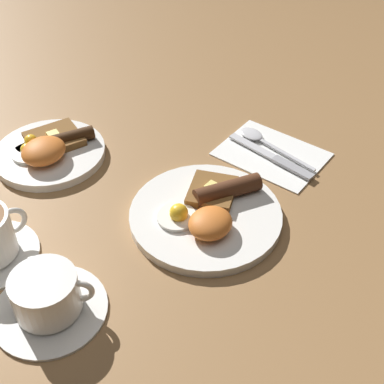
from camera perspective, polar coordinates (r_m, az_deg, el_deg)
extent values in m
plane|color=olive|center=(0.84, 1.44, -2.90)|extent=(3.00, 3.00, 0.00)
cylinder|color=white|center=(0.84, 1.45, -2.54)|extent=(0.24, 0.24, 0.01)
cylinder|color=white|center=(0.82, -1.64, -2.70)|extent=(0.06, 0.06, 0.01)
sphere|color=yellow|center=(0.81, -1.42, -2.23)|extent=(0.03, 0.03, 0.03)
ellipsoid|color=orange|center=(0.79, 1.97, -3.33)|extent=(0.07, 0.06, 0.03)
cylinder|color=#482614|center=(0.85, 3.83, 0.25)|extent=(0.11, 0.08, 0.03)
cube|color=brown|center=(0.86, 2.16, 0.07)|extent=(0.10, 0.10, 0.01)
cube|color=#F4E072|center=(0.85, 2.18, 0.58)|extent=(0.02, 0.02, 0.01)
cylinder|color=white|center=(0.99, -14.92, 4.00)|extent=(0.20, 0.20, 0.01)
cylinder|color=white|center=(0.98, -16.98, 3.97)|extent=(0.06, 0.06, 0.01)
sphere|color=yellow|center=(0.98, -17.20, 4.36)|extent=(0.02, 0.02, 0.02)
cylinder|color=white|center=(1.00, -16.62, 4.89)|extent=(0.06, 0.06, 0.01)
sphere|color=yellow|center=(1.00, -16.82, 5.26)|extent=(0.02, 0.02, 0.02)
ellipsoid|color=orange|center=(0.96, -15.55, 4.24)|extent=(0.08, 0.07, 0.04)
cylinder|color=#351D0B|center=(0.99, -12.86, 5.75)|extent=(0.09, 0.07, 0.02)
cube|color=brown|center=(1.00, -14.49, 5.51)|extent=(0.12, 0.11, 0.01)
cube|color=#F4E072|center=(1.00, -14.59, 5.97)|extent=(0.03, 0.03, 0.01)
cylinder|color=white|center=(0.75, -14.90, -11.94)|extent=(0.15, 0.15, 0.01)
cylinder|color=white|center=(0.72, -15.35, -10.40)|extent=(0.09, 0.09, 0.06)
cylinder|color=brown|center=(0.70, -15.72, -9.09)|extent=(0.08, 0.08, 0.00)
torus|color=white|center=(0.71, -11.90, -10.31)|extent=(0.03, 0.04, 0.04)
torus|color=white|center=(0.81, -18.71, -2.99)|extent=(0.05, 0.02, 0.05)
cube|color=white|center=(0.98, 8.64, 4.00)|extent=(0.14, 0.18, 0.01)
cube|color=silver|center=(0.98, 6.44, 4.88)|extent=(0.03, 0.10, 0.00)
cube|color=#9E9EA3|center=(0.94, 10.68, 2.57)|extent=(0.03, 0.08, 0.01)
ellipsoid|color=silver|center=(1.01, 6.34, 6.19)|extent=(0.04, 0.05, 0.01)
cube|color=silver|center=(0.97, 10.09, 3.92)|extent=(0.03, 0.12, 0.00)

